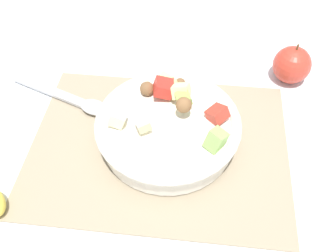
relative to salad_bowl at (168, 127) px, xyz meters
name	(u,v)px	position (x,y,z in m)	size (l,w,h in m)	color
ground_plane	(159,147)	(-0.01, -0.01, -0.04)	(2.40, 2.40, 0.00)	silver
placemat	(159,146)	(-0.01, -0.01, -0.03)	(0.45, 0.34, 0.01)	gray
salad_bowl	(168,127)	(0.00, 0.00, 0.00)	(0.25, 0.25, 0.09)	white
serving_spoon	(74,100)	(-0.19, 0.07, -0.03)	(0.22, 0.10, 0.01)	#B7B7BC
whole_apple	(292,65)	(0.23, 0.19, 0.00)	(0.08, 0.08, 0.09)	#BC3828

